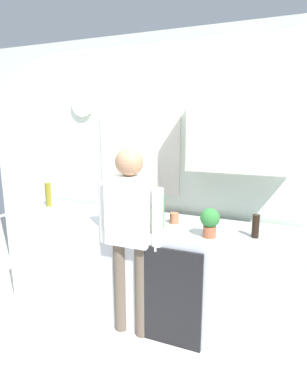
# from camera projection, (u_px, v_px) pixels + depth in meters

# --- Properties ---
(ground_plane) EXTENTS (8.00, 8.00, 0.00)m
(ground_plane) POSITION_uv_depth(u_px,v_px,m) (132.00, 331.00, 2.81)
(ground_plane) COLOR silver
(kitchen_counter) EXTENTS (2.67, 0.64, 0.93)m
(kitchen_counter) POSITION_uv_depth(u_px,v_px,m) (146.00, 268.00, 2.98)
(kitchen_counter) COLOR #B2B7BC
(kitchen_counter) RESTS_ON ground_plane
(dishwasher_panel) EXTENTS (0.56, 0.02, 0.84)m
(dishwasher_panel) POSITION_uv_depth(u_px,v_px,m) (168.00, 298.00, 2.56)
(dishwasher_panel) COLOR black
(dishwasher_panel) RESTS_ON ground_plane
(back_wall_assembly) EXTENTS (4.27, 0.42, 2.60)m
(back_wall_assembly) POSITION_uv_depth(u_px,v_px,m) (171.00, 167.00, 3.11)
(back_wall_assembly) COLOR silver
(back_wall_assembly) RESTS_ON ground_plane
(coffee_maker) EXTENTS (0.20, 0.20, 0.33)m
(coffee_maker) POSITION_uv_depth(u_px,v_px,m) (134.00, 208.00, 2.72)
(coffee_maker) COLOR black
(coffee_maker) RESTS_ON kitchen_counter
(bottle_red_vinegar) EXTENTS (0.06, 0.06, 0.22)m
(bottle_red_vinegar) POSITION_uv_depth(u_px,v_px,m) (136.00, 203.00, 3.06)
(bottle_red_vinegar) COLOR maroon
(bottle_red_vinegar) RESTS_ON kitchen_counter
(bottle_dark_sauce) EXTENTS (0.06, 0.06, 0.18)m
(bottle_dark_sauce) POSITION_uv_depth(u_px,v_px,m) (256.00, 226.00, 2.43)
(bottle_dark_sauce) COLOR black
(bottle_dark_sauce) RESTS_ON kitchen_counter
(bottle_olive_oil) EXTENTS (0.06, 0.06, 0.25)m
(bottle_olive_oil) POSITION_uv_depth(u_px,v_px,m) (48.00, 195.00, 3.33)
(bottle_olive_oil) COLOR olive
(bottle_olive_oil) RESTS_ON kitchen_counter
(bottle_clear_soda) EXTENTS (0.09, 0.09, 0.28)m
(bottle_clear_soda) POSITION_uv_depth(u_px,v_px,m) (159.00, 211.00, 2.65)
(bottle_clear_soda) COLOR #2D8C33
(bottle_clear_soda) RESTS_ON kitchen_counter
(bottle_amber_beer) EXTENTS (0.06, 0.06, 0.23)m
(bottle_amber_beer) POSITION_uv_depth(u_px,v_px,m) (161.00, 210.00, 2.78)
(bottle_amber_beer) COLOR brown
(bottle_amber_beer) RESTS_ON kitchen_counter
(cup_terracotta_mug) EXTENTS (0.08, 0.08, 0.09)m
(cup_terracotta_mug) POSITION_uv_depth(u_px,v_px,m) (174.00, 218.00, 2.79)
(cup_terracotta_mug) COLOR #B26647
(cup_terracotta_mug) RESTS_ON kitchen_counter
(potted_plant) EXTENTS (0.15, 0.15, 0.23)m
(potted_plant) POSITION_uv_depth(u_px,v_px,m) (210.00, 221.00, 2.43)
(potted_plant) COLOR #9E5638
(potted_plant) RESTS_ON kitchen_counter
(storage_canister) EXTENTS (0.14, 0.14, 0.17)m
(storage_canister) POSITION_uv_depth(u_px,v_px,m) (113.00, 210.00, 2.91)
(storage_canister) COLOR silver
(storage_canister) RESTS_ON kitchen_counter
(person_at_sink) EXTENTS (0.57, 0.22, 1.60)m
(person_at_sink) POSITION_uv_depth(u_px,v_px,m) (130.00, 228.00, 2.60)
(person_at_sink) COLOR brown
(person_at_sink) RESTS_ON ground_plane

